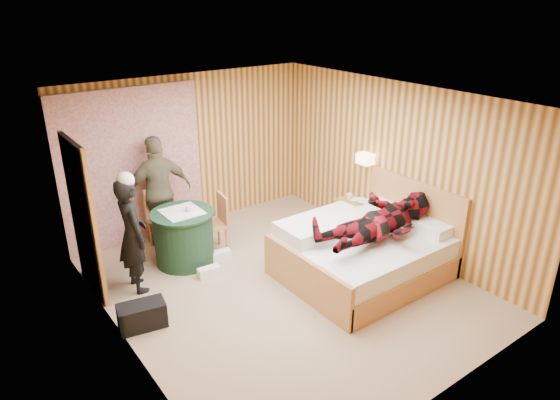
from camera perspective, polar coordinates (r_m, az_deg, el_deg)
floor at (r=6.81m, az=0.18°, el=-9.69°), size 4.20×5.00×0.01m
ceiling at (r=5.86m, az=0.21°, el=11.43°), size 4.20×5.00×0.01m
wall_back at (r=8.26m, az=-10.23°, el=5.44°), size 4.20×0.02×2.50m
wall_left at (r=5.37m, az=-18.21°, el=-5.03°), size 0.02×5.00×2.50m
wall_right at (r=7.59m, az=13.08°, el=3.67°), size 0.02×5.00×2.50m
curtain at (r=7.85m, az=-16.50°, el=3.56°), size 2.20×0.08×2.40m
doorway at (r=6.71m, az=-21.61°, el=-2.01°), size 0.06×0.90×2.05m
wall_lamp at (r=7.73m, az=9.75°, el=4.69°), size 0.26×0.24×0.16m
bed at (r=7.01m, az=9.66°, el=-5.80°), size 2.16×1.71×1.17m
nightstand at (r=8.15m, az=8.42°, el=-1.91°), size 0.42×0.58×0.56m
round_table at (r=7.30m, az=-10.92°, el=-4.13°), size 0.90×0.90×0.80m
chair_far at (r=7.83m, az=-13.42°, el=-1.35°), size 0.52×0.52×0.93m
chair_near at (r=7.49m, az=-7.26°, el=-2.16°), size 0.46×0.46×0.90m
duffel_bag at (r=6.19m, az=-15.49°, el=-12.61°), size 0.59×0.39×0.31m
sneaker_left at (r=7.04m, az=-8.13°, el=-8.12°), size 0.32×0.15×0.14m
sneaker_right at (r=7.43m, az=-6.83°, el=-6.27°), size 0.32×0.16×0.14m
woman_standing at (r=6.65m, az=-16.51°, el=-3.89°), size 0.39×0.58×1.55m
man_at_table at (r=7.75m, az=-13.62°, el=0.98°), size 1.03×0.47×1.72m
man_on_bed at (r=6.60m, az=11.65°, el=-1.28°), size 0.86×0.67×1.77m
book_lower at (r=8.01m, az=8.78°, el=-0.22°), size 0.26×0.28×0.02m
book_upper at (r=8.00m, az=8.79°, el=-0.09°), size 0.24×0.27×0.02m
cup_nightstand at (r=8.11m, az=7.91°, el=0.41°), size 0.10×0.10×0.09m
cup_table at (r=7.11m, az=-10.28°, el=-0.87°), size 0.15×0.15×0.10m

